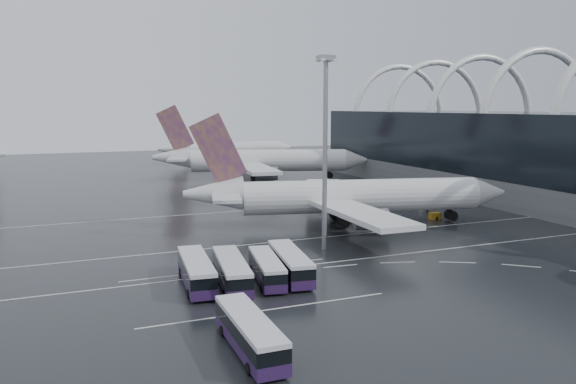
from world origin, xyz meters
name	(u,v)px	position (x,y,z in m)	size (l,w,h in m)	color
ground	(383,252)	(0.00, 0.00, 0.00)	(420.00, 420.00, 0.00)	black
lane_marking_near	(390,255)	(0.00, -2.00, 0.01)	(120.00, 0.25, 0.01)	silver
lane_marking_mid	(345,235)	(0.00, 12.00, 0.01)	(120.00, 0.25, 0.01)	silver
lane_marking_far	(283,208)	(0.00, 40.00, 0.01)	(120.00, 0.25, 0.01)	silver
bus_bay_line_south	(269,310)	(-24.00, -16.00, 0.01)	(28.00, 0.25, 0.01)	silver
bus_bay_line_north	(227,270)	(-24.00, 0.00, 0.01)	(28.00, 0.25, 0.01)	silver
airliner_main	(345,197)	(4.03, 19.64, 5.12)	(59.94, 51.77, 20.46)	silver
airliner_gate_b	(258,161)	(10.07, 85.81, 5.50)	(62.02, 55.05, 21.97)	silver
airliner_gate_c	(225,150)	(15.45, 139.28, 4.85)	(54.39, 50.11, 19.38)	silver
bus_row_near_a	(196,271)	(-29.26, -4.98, 1.84)	(4.34, 13.85, 3.35)	#2A1239
bus_row_near_b	(232,271)	(-25.31, -6.62, 1.83)	(4.92, 13.85, 3.34)	#2A1239
bus_row_near_c	(267,268)	(-20.74, -6.49, 1.66)	(4.78, 12.53, 3.02)	#2A1239
bus_row_near_d	(290,263)	(-17.42, -6.06, 1.82)	(4.99, 13.75, 3.31)	#2A1239
bus_row_far_a	(250,332)	(-29.10, -24.99, 1.76)	(3.25, 13.06, 3.21)	#2A1239
floodlight_mast	(325,130)	(-7.27, 4.99, 18.14)	(2.21, 2.21, 28.84)	gray
gse_cart_belly_a	(435,216)	(22.68, 17.80, 0.60)	(2.19, 1.30, 1.20)	#C58F1A
gse_cart_belly_b	(390,203)	(22.85, 34.16, 0.53)	(1.95, 1.15, 1.06)	slate
gse_cart_belly_d	(425,208)	(25.96, 25.38, 0.62)	(2.29, 1.35, 1.25)	slate
gse_cart_belly_e	(359,211)	(11.61, 27.77, 0.69)	(2.51, 1.48, 1.37)	#C58F1A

